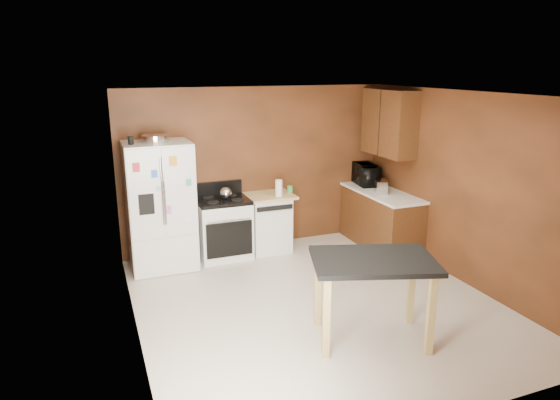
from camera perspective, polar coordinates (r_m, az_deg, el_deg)
floor at (r=6.22m, az=4.20°, el=-11.70°), size 4.50×4.50×0.00m
ceiling at (r=5.56m, az=4.70°, el=11.94°), size 4.50×4.50×0.00m
wall_back at (r=7.79m, az=-2.74°, el=3.64°), size 4.20×0.00×4.20m
wall_front at (r=3.98m, az=18.74°, el=-8.79°), size 4.20×0.00×4.20m
wall_left at (r=5.24m, az=-16.77°, el=-2.82°), size 0.00×4.50×4.50m
wall_right at (r=6.92m, az=20.32°, el=1.20°), size 0.00×4.50×4.50m
roasting_pan at (r=7.03m, az=-14.07°, el=6.87°), size 0.37×0.37×0.09m
pen_cup at (r=6.85m, az=-16.70°, el=6.54°), size 0.07×0.07×0.11m
kettle at (r=7.35m, az=-6.22°, el=0.78°), size 0.18×0.18×0.18m
paper_towel at (r=7.52m, az=-0.14°, el=1.40°), size 0.14×0.14×0.25m
green_canister at (r=7.78m, az=1.14°, el=1.29°), size 0.12×0.12×0.10m
toaster at (r=7.82m, az=11.48°, el=1.50°), size 0.26×0.31×0.20m
microwave at (r=8.33m, az=9.79°, el=2.82°), size 0.46×0.61×0.31m
refrigerator at (r=7.17m, az=-13.52°, el=-0.68°), size 0.90×0.80×1.80m
gas_range at (r=7.52m, az=-6.50°, el=-3.10°), size 0.76×0.68×1.10m
dishwasher at (r=7.75m, az=-1.40°, el=-2.52°), size 0.78×0.63×0.89m
right_cabinets at (r=7.98m, az=11.71°, el=1.09°), size 0.63×1.58×2.45m
island at (r=5.24m, az=10.59°, el=-8.01°), size 1.44×1.17×0.91m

